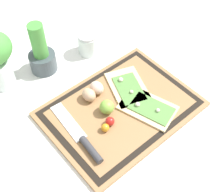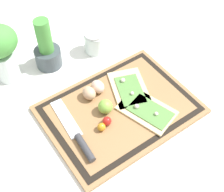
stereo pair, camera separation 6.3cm
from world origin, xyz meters
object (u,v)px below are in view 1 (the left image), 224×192
Objects in this scene: knife at (84,141)px; cherry_tomato_red at (110,121)px; pizza_slice_near at (149,108)px; cherry_tomato_yellow at (105,128)px; herb_pot at (41,55)px; pizza_slice_far at (128,87)px; sauce_jar at (88,44)px; egg_brown at (89,95)px; egg_pink at (97,88)px; lime at (107,107)px.

knife is 0.11m from cherry_tomato_red.
cherry_tomato_red is at bearing 164.79° from pizza_slice_near.
cherry_tomato_yellow is 0.13× the size of herb_pot.
pizza_slice_far is 0.16m from cherry_tomato_red.
pizza_slice_near is at bearing -94.87° from sauce_jar.
herb_pot is at bearing 169.46° from sauce_jar.
cherry_tomato_red is at bearing -117.06° from sauce_jar.
pizza_slice_near reaches higher than knife.
cherry_tomato_yellow is at bearing 169.82° from pizza_slice_near.
pizza_slice_far is 2.29× the size of sauce_jar.
cherry_tomato_yellow is at bearing -120.00° from sauce_jar.
egg_brown is 1.00× the size of egg_pink.
pizza_slice_near is 3.91× the size of egg_pink.
knife is at bearing -179.70° from cherry_tomato_red.
egg_pink is at bearing 68.19° from cherry_tomato_red.
sauce_jar reaches higher than cherry_tomato_red.
egg_brown is at bearing 84.06° from cherry_tomato_red.
egg_brown is at bearing 98.27° from lime.
knife is 0.17m from egg_brown.
egg_pink is 0.23m from sauce_jar.
sauce_jar is (0.11, 0.20, -0.00)m from egg_pink.
sauce_jar reaches higher than lime.
egg_pink reaches higher than pizza_slice_near.
lime reaches higher than pizza_slice_near.
egg_pink reaches higher than pizza_slice_far.
pizza_slice_far is at bearing 25.59° from cherry_tomato_yellow.
pizza_slice_near is 1.02× the size of herb_pot.
knife is 0.38m from herb_pot.
herb_pot reaches higher than pizza_slice_near.
herb_pot is at bearing 106.88° from egg_pink.
herb_pot is (0.09, 0.36, 0.05)m from knife.
lime is 0.07m from cherry_tomato_yellow.
cherry_tomato_yellow is at bearing -154.41° from pizza_slice_far.
pizza_slice_near is 0.20m from egg_brown.
herb_pot reaches higher than egg_pink.
herb_pot is (-0.03, 0.24, 0.03)m from egg_brown.
pizza_slice_far is 0.14m from egg_brown.
pizza_slice_near and pizza_slice_far have the same top height.
cherry_tomato_yellow is (-0.16, 0.03, 0.01)m from pizza_slice_near.
herb_pot is at bearing 97.45° from lime.
pizza_slice_near is at bearing -52.70° from egg_brown.
egg_brown reaches higher than cherry_tomato_yellow.
sauce_jar is (0.17, 0.33, 0.01)m from cherry_tomato_red.
knife is 0.08m from cherry_tomato_yellow.
pizza_slice_near is 4.29× the size of lime.
egg_brown is at bearing 73.50° from cherry_tomato_yellow.
knife is at bearing 174.66° from cherry_tomato_yellow.
pizza_slice_near is 0.43m from herb_pot.
egg_brown is at bearing 159.21° from pizza_slice_far.
sauce_jar is at bearing 50.35° from knife.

